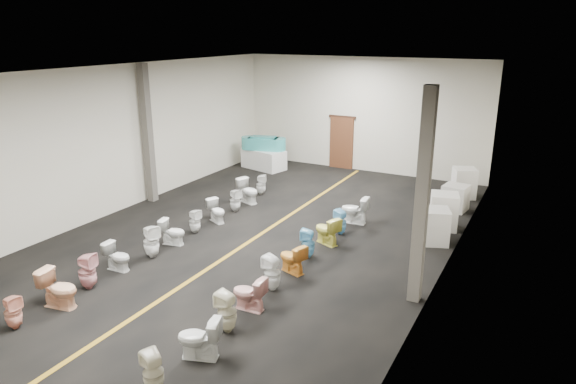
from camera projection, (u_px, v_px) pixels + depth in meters
name	position (u px, v px, depth m)	size (l,w,h in m)	color
floor	(259.00, 235.00, 14.30)	(16.00, 16.00, 0.00)	black
ceiling	(256.00, 70.00, 12.94)	(16.00, 16.00, 0.00)	black
wall_back	(362.00, 115.00, 20.36)	(10.00, 10.00, 0.00)	beige
wall_left	(119.00, 139.00, 15.85)	(16.00, 16.00, 0.00)	beige
wall_right	(450.00, 182.00, 11.39)	(16.00, 16.00, 0.00)	beige
aisle_stripe	(259.00, 235.00, 14.30)	(0.12, 15.60, 0.01)	#9D7016
back_door	(341.00, 143.00, 21.03)	(1.00, 0.10, 2.10)	#562D19
door_frame	(342.00, 117.00, 20.71)	(1.15, 0.08, 0.10)	#331C11
column_left	(148.00, 134.00, 16.58)	(0.25, 0.25, 4.50)	#59544C
column_right	(422.00, 199.00, 10.24)	(0.25, 0.25, 4.50)	#59544C
display_table	(264.00, 159.00, 21.11)	(1.80, 0.90, 0.80)	white
bathtub	(263.00, 143.00, 20.90)	(1.83, 0.94, 0.55)	teal
appliance_crate_a	(434.00, 226.00, 13.70)	(0.74, 0.74, 0.95)	beige
appliance_crate_b	(444.00, 211.00, 14.69)	(0.75, 0.75, 1.03)	white
appliance_crate_c	(455.00, 198.00, 16.20)	(0.72, 0.72, 0.82)	beige
appliance_crate_d	(464.00, 183.00, 17.43)	(0.71, 0.71, 1.02)	white
toilet_left_1	(13.00, 312.00, 9.75)	(0.31, 0.32, 0.70)	#F6A58A
toilet_left_2	(59.00, 289.00, 10.51)	(0.46, 0.80, 0.82)	#F8B88C
toilet_left_3	(87.00, 271.00, 11.25)	(0.37, 0.38, 0.83)	pink
toilet_left_4	(118.00, 257.00, 12.16)	(0.38, 0.66, 0.68)	silver
toilet_left_5	(151.00, 241.00, 12.81)	(0.39, 0.39, 0.86)	white
toilet_left_6	(173.00, 232.00, 13.63)	(0.38, 0.67, 0.69)	white
toilet_left_7	(195.00, 221.00, 14.40)	(0.31, 0.32, 0.69)	white
toilet_left_8	(217.00, 211.00, 15.23)	(0.38, 0.67, 0.68)	white
toilet_left_9	(235.00, 200.00, 16.08)	(0.33, 0.34, 0.74)	white
toilet_left_10	(248.00, 191.00, 16.92)	(0.45, 0.79, 0.80)	white
toilet_left_11	(261.00, 185.00, 17.77)	(0.32, 0.33, 0.71)	white
toilet_right_0	(153.00, 373.00, 8.00)	(0.33, 0.34, 0.73)	beige
toilet_right_1	(199.00, 338.00, 8.85)	(0.43, 0.76, 0.77)	white
toilet_right_2	(227.00, 312.00, 9.64)	(0.37, 0.38, 0.82)	beige
toilet_right_3	(249.00, 293.00, 10.41)	(0.41, 0.72, 0.73)	#E4A49C
toilet_right_4	(272.00, 273.00, 11.20)	(0.36, 0.37, 0.81)	white
toilet_right_5	(292.00, 258.00, 12.03)	(0.40, 0.71, 0.72)	orange
toilet_right_6	(308.00, 243.00, 12.82)	(0.34, 0.35, 0.75)	#72C2E7
toilet_right_7	(327.00, 230.00, 13.64)	(0.43, 0.76, 0.77)	#E5DC59
toilet_right_8	(341.00, 222.00, 14.31)	(0.32, 0.33, 0.71)	#7AC2E8
toilet_right_9	(355.00, 210.00, 15.12)	(0.46, 0.80, 0.82)	white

